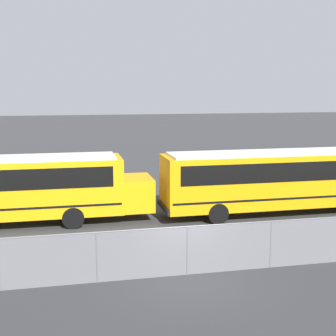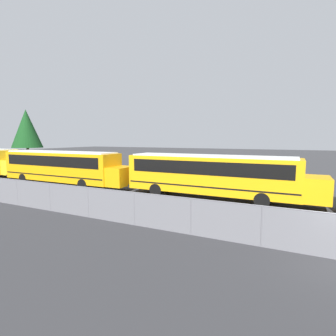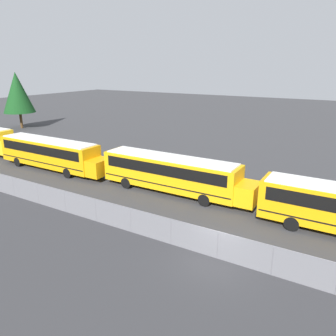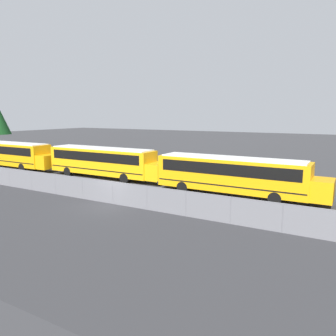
# 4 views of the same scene
# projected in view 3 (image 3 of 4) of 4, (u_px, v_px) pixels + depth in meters

# --- Properties ---
(ground_plane) EXTENTS (200.00, 200.00, 0.00)m
(ground_plane) POSITION_uv_depth(u_px,v_px,m) (217.00, 258.00, 18.50)
(ground_plane) COLOR #38383A
(road_strip) EXTENTS (160.60, 12.00, 0.01)m
(road_strip) POSITION_uv_depth(u_px,v_px,m) (161.00, 328.00, 13.58)
(road_strip) COLOR #333335
(road_strip) RESTS_ON ground_plane
(fence) EXTENTS (126.67, 0.07, 1.71)m
(fence) POSITION_uv_depth(u_px,v_px,m) (218.00, 245.00, 18.24)
(fence) COLOR #9EA0A5
(fence) RESTS_ON ground_plane
(school_bus_2) EXTENTS (13.75, 2.53, 3.16)m
(school_bus_2) POSITION_uv_depth(u_px,v_px,m) (51.00, 152.00, 33.80)
(school_bus_2) COLOR orange
(school_bus_2) RESTS_ON ground_plane
(school_bus_3) EXTENTS (13.75, 2.53, 3.16)m
(school_bus_3) POSITION_uv_depth(u_px,v_px,m) (173.00, 172.00, 27.47)
(school_bus_3) COLOR #EDA80F
(school_bus_3) RESTS_ON ground_plane
(tree_0) EXTENTS (5.17, 5.17, 9.43)m
(tree_0) POSITION_uv_depth(u_px,v_px,m) (17.00, 93.00, 55.27)
(tree_0) COLOR #51381E
(tree_0) RESTS_ON ground_plane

